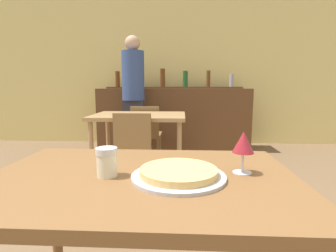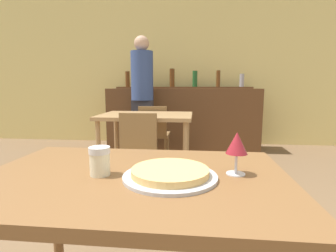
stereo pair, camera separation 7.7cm
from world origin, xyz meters
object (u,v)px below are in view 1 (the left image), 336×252
Objects in this scene: cheese_shaker at (107,162)px; wine_glass at (243,144)px; chair_far_side_back at (146,131)px; person_standing at (133,92)px; pizza_tray at (179,174)px; chair_far_side_front at (130,150)px.

cheese_shaker is 0.66× the size of wine_glass.
cheese_shaker is (0.23, -2.64, 0.34)m from chair_far_side_back.
pizza_tray is at bearing -76.70° from person_standing.
chair_far_side_front is 2.47× the size of pizza_tray.
cheese_shaker reaches higher than chair_far_side_back.
chair_far_side_back reaches higher than pizza_tray.
cheese_shaker is (0.23, -1.54, 0.34)m from chair_far_side_front.
cheese_shaker is (-0.26, 0.01, 0.04)m from pizza_tray.
chair_far_side_back is at bearing 94.87° from cheese_shaker.
wine_glass reaches higher than pizza_tray.
person_standing is at bearing 98.73° from cheese_shaker.
chair_far_side_back is at bearing -61.73° from person_standing.
pizza_tray is at bearing -72.63° from chair_far_side_front.
chair_far_side_back is 2.71m from wine_glass.
chair_far_side_back is at bearing 90.00° from chair_far_side_front.
cheese_shaker reaches higher than pizza_tray.
pizza_tray is 0.26m from cheese_shaker.
chair_far_side_front is 1.65m from pizza_tray.
pizza_tray is 0.27m from wine_glass.
chair_far_side_front is 5.23× the size of wine_glass.
cheese_shaker is 3.15m from person_standing.
person_standing reaches higher than cheese_shaker.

